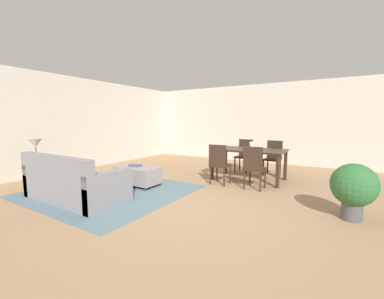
# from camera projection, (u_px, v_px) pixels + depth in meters

# --- Properties ---
(ground_plane) EXTENTS (10.80, 10.80, 0.00)m
(ground_plane) POSITION_uv_depth(u_px,v_px,m) (191.00, 204.00, 4.24)
(ground_plane) COLOR #9E7A56
(wall_back) EXTENTS (9.00, 0.12, 2.70)m
(wall_back) POSITION_uv_depth(u_px,v_px,m) (268.00, 124.00, 8.31)
(wall_back) COLOR beige
(wall_back) RESTS_ON ground_plane
(wall_left) EXTENTS (0.12, 11.00, 2.70)m
(wall_left) POSITION_uv_depth(u_px,v_px,m) (66.00, 124.00, 6.85)
(wall_left) COLOR beige
(wall_left) RESTS_ON ground_plane
(area_rug) EXTENTS (3.00, 2.80, 0.01)m
(area_rug) POSITION_uv_depth(u_px,v_px,m) (111.00, 191.00, 4.98)
(area_rug) COLOR slate
(area_rug) RESTS_ON ground_plane
(couch) EXTENTS (1.97, 0.92, 0.86)m
(couch) POSITION_uv_depth(u_px,v_px,m) (74.00, 184.00, 4.44)
(couch) COLOR gray
(couch) RESTS_ON ground_plane
(ottoman_table) EXTENTS (0.96, 0.55, 0.42)m
(ottoman_table) POSITION_uv_depth(u_px,v_px,m) (138.00, 175.00, 5.43)
(ottoman_table) COLOR gray
(ottoman_table) RESTS_ON ground_plane
(side_table) EXTENTS (0.40, 0.40, 0.55)m
(side_table) POSITION_uv_depth(u_px,v_px,m) (37.00, 169.00, 5.09)
(side_table) COLOR olive
(side_table) RESTS_ON ground_plane
(table_lamp) EXTENTS (0.26, 0.26, 0.53)m
(table_lamp) POSITION_uv_depth(u_px,v_px,m) (35.00, 144.00, 5.03)
(table_lamp) COLOR brown
(table_lamp) RESTS_ON side_table
(dining_table) EXTENTS (1.70, 0.95, 0.76)m
(dining_table) POSITION_uv_depth(u_px,v_px,m) (249.00, 153.00, 5.91)
(dining_table) COLOR #332319
(dining_table) RESTS_ON ground_plane
(dining_chair_near_left) EXTENTS (0.40, 0.40, 0.92)m
(dining_chair_near_left) POSITION_uv_depth(u_px,v_px,m) (219.00, 162.00, 5.43)
(dining_chair_near_left) COLOR #332319
(dining_chair_near_left) RESTS_ON ground_plane
(dining_chair_near_right) EXTENTS (0.40, 0.40, 0.92)m
(dining_chair_near_right) POSITION_uv_depth(u_px,v_px,m) (254.00, 165.00, 5.04)
(dining_chair_near_right) COLOR #332319
(dining_chair_near_right) RESTS_ON ground_plane
(dining_chair_far_left) EXTENTS (0.42, 0.42, 0.92)m
(dining_chair_far_left) POSITION_uv_depth(u_px,v_px,m) (244.00, 154.00, 6.87)
(dining_chair_far_left) COLOR #332319
(dining_chair_far_left) RESTS_ON ground_plane
(dining_chair_far_right) EXTENTS (0.43, 0.43, 0.92)m
(dining_chair_far_right) POSITION_uv_depth(u_px,v_px,m) (273.00, 156.00, 6.43)
(dining_chair_far_right) COLOR #332319
(dining_chair_far_right) RESTS_ON ground_plane
(vase_centerpiece) EXTENTS (0.12, 0.12, 0.18)m
(vase_centerpiece) POSITION_uv_depth(u_px,v_px,m) (252.00, 145.00, 5.86)
(vase_centerpiece) COLOR silver
(vase_centerpiece) RESTS_ON dining_table
(book_on_ottoman) EXTENTS (0.28, 0.22, 0.03)m
(book_on_ottoman) POSITION_uv_depth(u_px,v_px,m) (135.00, 166.00, 5.48)
(book_on_ottoman) COLOR #3F4C72
(book_on_ottoman) RESTS_ON ottoman_table
(potted_plant) EXTENTS (0.62, 0.62, 0.84)m
(potted_plant) POSITION_uv_depth(u_px,v_px,m) (354.00, 187.00, 3.49)
(potted_plant) COLOR #4C4C51
(potted_plant) RESTS_ON ground_plane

